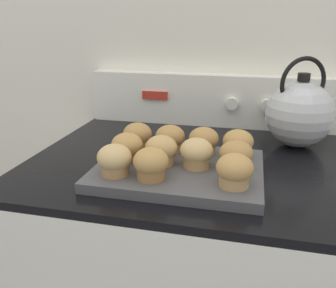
% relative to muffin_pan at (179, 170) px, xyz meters
% --- Properties ---
extents(wall_back, '(8.00, 0.05, 2.40)m').
position_rel_muffin_pan_xyz_m(wall_back, '(0.02, 0.46, 0.27)').
color(wall_back, silver).
rests_on(wall_back, ground_plane).
extents(control_panel, '(0.77, 0.07, 0.16)m').
position_rel_muffin_pan_xyz_m(control_panel, '(0.02, 0.41, 0.07)').
color(control_panel, white).
rests_on(control_panel, stove_range).
extents(muffin_pan, '(0.36, 0.28, 0.02)m').
position_rel_muffin_pan_xyz_m(muffin_pan, '(0.00, 0.00, 0.00)').
color(muffin_pan, '#4C4C51').
rests_on(muffin_pan, stove_range).
extents(muffin_r0_c0, '(0.07, 0.07, 0.06)m').
position_rel_muffin_pan_xyz_m(muffin_r0_c0, '(-0.12, -0.08, 0.04)').
color(muffin_r0_c0, '#A37A4C').
rests_on(muffin_r0_c0, muffin_pan).
extents(muffin_r0_c1, '(0.07, 0.07, 0.06)m').
position_rel_muffin_pan_xyz_m(muffin_r0_c1, '(-0.04, -0.08, 0.04)').
color(muffin_r0_c1, olive).
rests_on(muffin_r0_c1, muffin_pan).
extents(muffin_r0_c3, '(0.07, 0.07, 0.06)m').
position_rel_muffin_pan_xyz_m(muffin_r0_c3, '(0.12, -0.08, 0.04)').
color(muffin_r0_c3, tan).
rests_on(muffin_r0_c3, muffin_pan).
extents(muffin_r1_c0, '(0.07, 0.07, 0.06)m').
position_rel_muffin_pan_xyz_m(muffin_r1_c0, '(-0.12, -0.00, 0.04)').
color(muffin_r1_c0, olive).
rests_on(muffin_r1_c0, muffin_pan).
extents(muffin_r1_c1, '(0.07, 0.07, 0.06)m').
position_rel_muffin_pan_xyz_m(muffin_r1_c1, '(-0.04, -0.00, 0.04)').
color(muffin_r1_c1, tan).
rests_on(muffin_r1_c1, muffin_pan).
extents(muffin_r1_c2, '(0.07, 0.07, 0.06)m').
position_rel_muffin_pan_xyz_m(muffin_r1_c2, '(0.04, -0.00, 0.04)').
color(muffin_r1_c2, tan).
rests_on(muffin_r1_c2, muffin_pan).
extents(muffin_r1_c3, '(0.07, 0.07, 0.06)m').
position_rel_muffin_pan_xyz_m(muffin_r1_c3, '(0.12, 0.00, 0.04)').
color(muffin_r1_c3, tan).
rests_on(muffin_r1_c3, muffin_pan).
extents(muffin_r2_c0, '(0.07, 0.07, 0.06)m').
position_rel_muffin_pan_xyz_m(muffin_r2_c0, '(-0.12, 0.08, 0.04)').
color(muffin_r2_c0, tan).
rests_on(muffin_r2_c0, muffin_pan).
extents(muffin_r2_c1, '(0.07, 0.07, 0.06)m').
position_rel_muffin_pan_xyz_m(muffin_r2_c1, '(-0.04, 0.08, 0.04)').
color(muffin_r2_c1, tan).
rests_on(muffin_r2_c1, muffin_pan).
extents(muffin_r2_c2, '(0.07, 0.07, 0.06)m').
position_rel_muffin_pan_xyz_m(muffin_r2_c2, '(0.04, 0.08, 0.04)').
color(muffin_r2_c2, tan).
rests_on(muffin_r2_c2, muffin_pan).
extents(muffin_r2_c3, '(0.07, 0.07, 0.06)m').
position_rel_muffin_pan_xyz_m(muffin_r2_c3, '(0.12, 0.08, 0.04)').
color(muffin_r2_c3, tan).
rests_on(muffin_r2_c3, muffin_pan).
extents(tea_kettle, '(0.20, 0.17, 0.24)m').
position_rel_muffin_pan_xyz_m(tea_kettle, '(0.27, 0.26, 0.08)').
color(tea_kettle, silver).
rests_on(tea_kettle, stove_range).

